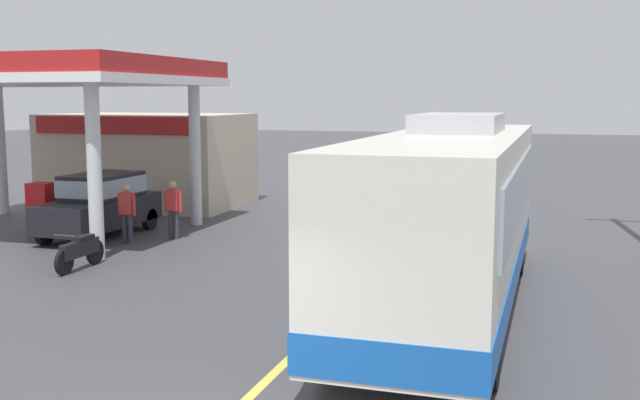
# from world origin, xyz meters

# --- Properties ---
(ground) EXTENTS (120.00, 120.00, 0.00)m
(ground) POSITION_xyz_m (0.00, 20.00, 0.00)
(ground) COLOR #424247
(lane_divider_stripe) EXTENTS (0.16, 50.00, 0.01)m
(lane_divider_stripe) POSITION_xyz_m (0.00, 15.00, 0.00)
(lane_divider_stripe) COLOR #D8CC4C
(lane_divider_stripe) RESTS_ON ground
(coach_bus_main) EXTENTS (2.60, 11.04, 3.69)m
(coach_bus_main) POSITION_xyz_m (1.93, 7.34, 1.72)
(coach_bus_main) COLOR silver
(coach_bus_main) RESTS_ON ground
(gas_station_roadside) EXTENTS (9.10, 11.95, 5.10)m
(gas_station_roadside) POSITION_xyz_m (-10.74, 15.98, 2.63)
(gas_station_roadside) COLOR #B21E1E
(gas_station_roadside) RESTS_ON ground
(car_at_pump) EXTENTS (1.70, 4.20, 1.82)m
(car_at_pump) POSITION_xyz_m (-8.75, 11.83, 1.01)
(car_at_pump) COLOR black
(car_at_pump) RESTS_ON ground
(minibus_opposing_lane) EXTENTS (2.04, 6.13, 2.44)m
(minibus_opposing_lane) POSITION_xyz_m (-1.82, 23.21, 1.47)
(minibus_opposing_lane) COLOR #A5A5AD
(minibus_opposing_lane) RESTS_ON ground
(motorcycle_parked_forecourt) EXTENTS (0.55, 1.80, 0.92)m
(motorcycle_parked_forecourt) POSITION_xyz_m (-6.77, 7.98, 0.44)
(motorcycle_parked_forecourt) COLOR black
(motorcycle_parked_forecourt) RESTS_ON ground
(pedestrian_near_pump) EXTENTS (0.55, 0.22, 1.66)m
(pedestrian_near_pump) POSITION_xyz_m (-6.55, 12.10, 0.93)
(pedestrian_near_pump) COLOR #33333F
(pedestrian_near_pump) RESTS_ON ground
(pedestrian_by_shop) EXTENTS (0.55, 0.22, 1.66)m
(pedestrian_by_shop) POSITION_xyz_m (-7.44, 11.10, 0.93)
(pedestrian_by_shop) COLOR #33333F
(pedestrian_by_shop) RESTS_ON ground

